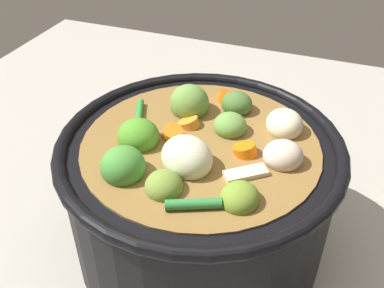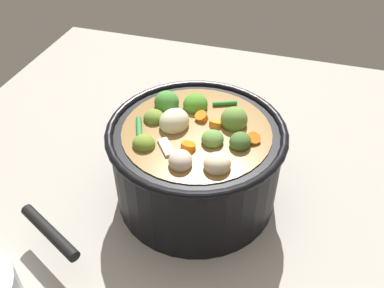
# 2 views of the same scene
# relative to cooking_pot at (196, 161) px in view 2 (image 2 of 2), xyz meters

# --- Properties ---
(ground_plane) EXTENTS (1.10, 1.10, 0.00)m
(ground_plane) POSITION_rel_cooking_pot_xyz_m (0.00, 0.00, -0.08)
(ground_plane) COLOR #9E998E
(cooking_pot) EXTENTS (0.28, 0.28, 0.18)m
(cooking_pot) POSITION_rel_cooking_pot_xyz_m (0.00, 0.00, 0.00)
(cooking_pot) COLOR black
(cooking_pot) RESTS_ON ground_plane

